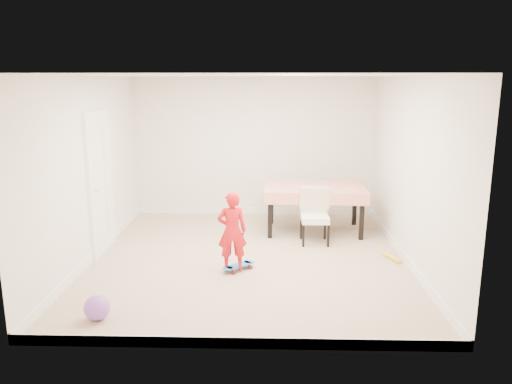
{
  "coord_description": "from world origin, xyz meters",
  "views": [
    {
      "loc": [
        0.29,
        -6.86,
        2.54
      ],
      "look_at": [
        0.1,
        0.2,
        0.95
      ],
      "focal_mm": 35.0,
      "sensor_mm": 36.0,
      "label": 1
    }
  ],
  "objects_px": {
    "dining_chair": "(315,216)",
    "balloon": "(97,308)",
    "skateboard": "(239,267)",
    "child": "(232,233)",
    "dining_table": "(314,209)"
  },
  "relations": [
    {
      "from": "dining_table",
      "to": "dining_chair",
      "type": "xyz_separation_m",
      "value": [
        -0.05,
        -0.64,
        0.05
      ]
    },
    {
      "from": "child",
      "to": "balloon",
      "type": "xyz_separation_m",
      "value": [
        -1.36,
        -1.43,
        -0.4
      ]
    },
    {
      "from": "skateboard",
      "to": "child",
      "type": "height_order",
      "value": "child"
    },
    {
      "from": "dining_table",
      "to": "dining_chair",
      "type": "height_order",
      "value": "dining_chair"
    },
    {
      "from": "dining_table",
      "to": "dining_chair",
      "type": "distance_m",
      "value": 0.65
    },
    {
      "from": "dining_table",
      "to": "child",
      "type": "distance_m",
      "value": 2.28
    },
    {
      "from": "skateboard",
      "to": "balloon",
      "type": "xyz_separation_m",
      "value": [
        -1.44,
        -1.49,
        0.1
      ]
    },
    {
      "from": "skateboard",
      "to": "balloon",
      "type": "distance_m",
      "value": 2.07
    },
    {
      "from": "dining_table",
      "to": "balloon",
      "type": "height_order",
      "value": "dining_table"
    },
    {
      "from": "dining_chair",
      "to": "skateboard",
      "type": "relative_size",
      "value": 1.7
    },
    {
      "from": "skateboard",
      "to": "balloon",
      "type": "relative_size",
      "value": 1.85
    },
    {
      "from": "balloon",
      "to": "dining_table",
      "type": "bearing_deg",
      "value": 51.77
    },
    {
      "from": "dining_chair",
      "to": "child",
      "type": "bearing_deg",
      "value": -135.67
    },
    {
      "from": "balloon",
      "to": "child",
      "type": "bearing_deg",
      "value": 46.48
    },
    {
      "from": "dining_chair",
      "to": "balloon",
      "type": "xyz_separation_m",
      "value": [
        -2.58,
        -2.68,
        -0.3
      ]
    }
  ]
}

